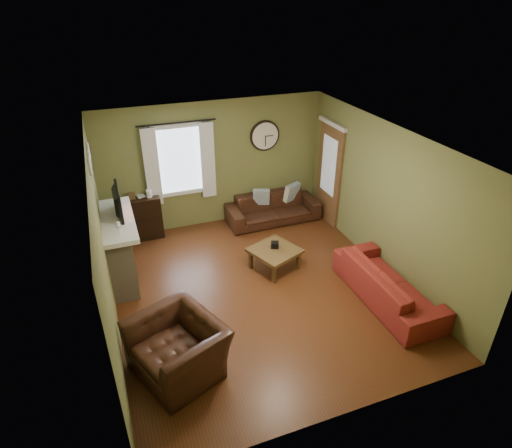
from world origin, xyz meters
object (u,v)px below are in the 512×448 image
object	(u,v)px
sofa_red	(388,284)
coffee_table	(275,259)
bookshelf	(143,218)
sofa_brown	(273,208)
armchair	(178,348)

from	to	relation	value
sofa_red	coffee_table	bearing A→B (deg)	43.67
bookshelf	sofa_brown	world-z (taller)	bookshelf
sofa_red	coffee_table	world-z (taller)	sofa_red
coffee_table	bookshelf	bearing A→B (deg)	136.84
bookshelf	sofa_red	bearing A→B (deg)	-44.48
bookshelf	coffee_table	bearing A→B (deg)	-43.16
armchair	coffee_table	size ratio (longest dim) A/B	1.53
bookshelf	armchair	xyz separation A→B (m)	(-0.03, -3.64, -0.06)
bookshelf	coffee_table	xyz separation A→B (m)	(2.05, -1.93, -0.24)
bookshelf	sofa_red	world-z (taller)	bookshelf
sofa_red	coffee_table	distance (m)	2.00
bookshelf	armchair	distance (m)	3.64
sofa_red	coffee_table	size ratio (longest dim) A/B	2.78
bookshelf	coffee_table	distance (m)	2.83
sofa_brown	sofa_red	xyz separation A→B (m)	(0.71, -3.14, 0.02)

